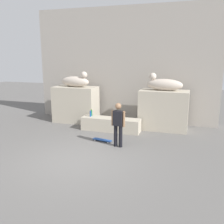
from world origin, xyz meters
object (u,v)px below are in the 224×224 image
(statue_reclining_right, at_px, (164,84))
(skater, at_px, (118,123))
(bottle_green, at_px, (92,113))
(statue_reclining_left, at_px, (76,81))
(skateboard, at_px, (102,140))
(bottle_blue, at_px, (91,114))

(statue_reclining_right, xyz_separation_m, skater, (-1.29, -2.84, -1.17))
(statue_reclining_right, distance_m, bottle_green, 3.56)
(statue_reclining_left, distance_m, bottle_green, 1.99)
(skateboard, xyz_separation_m, bottle_blue, (-1.11, 1.48, 0.67))
(skateboard, bearing_deg, bottle_blue, -42.10)
(skateboard, relative_size, bottle_blue, 2.58)
(bottle_green, bearing_deg, skater, -46.34)
(skater, bearing_deg, bottle_blue, -37.07)
(statue_reclining_right, bearing_deg, statue_reclining_left, 3.86)
(statue_reclining_left, bearing_deg, statue_reclining_right, 9.68)
(skater, height_order, skateboard, skater)
(bottle_green, relative_size, bottle_blue, 1.01)
(statue_reclining_right, bearing_deg, skateboard, 54.17)
(skater, distance_m, skateboard, 1.20)
(statue_reclining_left, xyz_separation_m, statue_reclining_right, (4.37, 0.01, 0.00))
(skateboard, bearing_deg, statue_reclining_left, -35.95)
(bottle_green, bearing_deg, bottle_blue, -83.90)
(skateboard, distance_m, bottle_green, 2.09)
(statue_reclining_right, height_order, skateboard, statue_reclining_right)
(statue_reclining_left, distance_m, skateboard, 3.95)
(statue_reclining_right, relative_size, bottle_blue, 5.12)
(skateboard, height_order, bottle_green, bottle_green)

